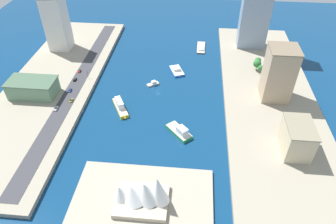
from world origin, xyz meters
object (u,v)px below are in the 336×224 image
at_px(ferry_yellow_fast, 120,106).
at_px(taxi_yellow_cab, 71,100).
at_px(catamaran_blue, 177,70).
at_px(hotel_broad_white, 57,23).
at_px(van_white, 56,109).
at_px(terminal_long_green, 33,88).
at_px(hatchback_blue, 70,90).
at_px(apartment_midrise_tan, 279,74).
at_px(opera_landmark, 142,194).
at_px(barge_flat_brown, 201,48).
at_px(ferry_green_doubledeck, 180,131).
at_px(traffic_light_waterfront, 88,74).
at_px(tower_tall_glass, 257,3).
at_px(office_block_beige, 297,138).
at_px(pickup_red, 79,71).
at_px(yacht_sleek_gray, 153,84).
at_px(suv_black, 75,79).

xyz_separation_m(ferry_yellow_fast, taxi_yellow_cab, (37.99, -1.80, 1.49)).
distance_m(catamaran_blue, hotel_broad_white, 120.47).
distance_m(ferry_yellow_fast, van_white, 46.62).
relative_size(terminal_long_green, hatchback_blue, 7.89).
height_order(apartment_midrise_tan, opera_landmark, apartment_midrise_tan).
relative_size(barge_flat_brown, hotel_broad_white, 0.51).
xyz_separation_m(ferry_green_doubledeck, taxi_yellow_cab, (84.27, -24.54, 1.91)).
bearing_deg(traffic_light_waterfront, opera_landmark, 119.44).
distance_m(ferry_yellow_fast, tower_tall_glass, 156.98).
distance_m(office_block_beige, pickup_red, 181.37).
xyz_separation_m(tower_tall_glass, traffic_light_waterfront, (141.56, 72.26, -37.71)).
relative_size(hotel_broad_white, traffic_light_waterfront, 7.68).
xyz_separation_m(ferry_yellow_fast, van_white, (45.70, 9.11, 1.53)).
bearing_deg(opera_landmark, apartment_midrise_tan, -129.58).
distance_m(ferry_green_doubledeck, pickup_red, 112.76).
height_order(ferry_green_doubledeck, office_block_beige, office_block_beige).
distance_m(ferry_yellow_fast, opera_landmark, 86.22).
xyz_separation_m(terminal_long_green, taxi_yellow_cab, (-31.24, 5.72, -5.59)).
bearing_deg(tower_tall_glass, pickup_red, 22.65).
xyz_separation_m(apartment_midrise_tan, hatchback_blue, (159.10, 8.25, -19.73)).
distance_m(barge_flat_brown, hotel_broad_white, 138.82).
bearing_deg(ferry_yellow_fast, yacht_sleek_gray, -120.65).
bearing_deg(ferry_green_doubledeck, yacht_sleek_gray, -65.51).
bearing_deg(hatchback_blue, hotel_broad_white, -65.32).
distance_m(catamaran_blue, ferry_green_doubledeck, 79.74).
bearing_deg(yacht_sleek_gray, van_white, 33.31).
bearing_deg(tower_tall_glass, taxi_yellow_cab, 35.90).
distance_m(barge_flat_brown, traffic_light_waterfront, 115.96).
distance_m(apartment_midrise_tan, van_white, 165.64).
distance_m(ferry_yellow_fast, taxi_yellow_cab, 38.06).
bearing_deg(van_white, ferry_green_doubledeck, 171.57).
relative_size(van_white, traffic_light_waterfront, 0.71).
distance_m(pickup_red, van_white, 52.34).
height_order(office_block_beige, tower_tall_glass, tower_tall_glass).
bearing_deg(terminal_long_green, catamaran_blue, -155.49).
height_order(barge_flat_brown, van_white, van_white).
relative_size(office_block_beige, taxi_yellow_cab, 5.81).
height_order(apartment_midrise_tan, suv_black, apartment_midrise_tan).
relative_size(hatchback_blue, opera_landmark, 0.15).
relative_size(ferry_yellow_fast, pickup_red, 5.79).
bearing_deg(taxi_yellow_cab, ferry_green_doubledeck, 163.77).
distance_m(yacht_sleek_gray, traffic_light_waterfront, 55.30).
distance_m(apartment_midrise_tan, tower_tall_glass, 86.99).
relative_size(yacht_sleek_gray, apartment_midrise_tan, 0.26).
bearing_deg(hatchback_blue, ferry_yellow_fast, 161.44).
height_order(barge_flat_brown, hotel_broad_white, hotel_broad_white).
bearing_deg(tower_tall_glass, ferry_yellow_fast, 44.94).
bearing_deg(pickup_red, ferry_yellow_fast, 136.24).
xyz_separation_m(hotel_broad_white, pickup_red, (-30.49, 41.34, -24.06)).
distance_m(ferry_green_doubledeck, suv_black, 104.99).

